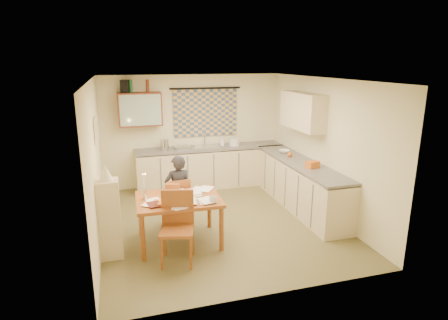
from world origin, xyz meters
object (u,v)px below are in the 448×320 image
object	(u,v)px
stove	(328,204)
chair_far	(177,212)
counter_back	(210,167)
shelf_stand	(110,219)
dining_table	(179,220)
person	(178,192)
counter_right	(300,185)

from	to	relation	value
stove	chair_far	bearing A→B (deg)	162.38
counter_back	shelf_stand	world-z (taller)	shelf_stand
dining_table	person	bearing A→B (deg)	82.58
counter_right	person	xyz separation A→B (m)	(-2.42, -0.26, 0.19)
counter_back	counter_right	xyz separation A→B (m)	(1.37, -1.69, -0.00)
stove	dining_table	size ratio (longest dim) A/B	0.70
chair_far	person	size ratio (longest dim) A/B	0.70
stove	person	size ratio (longest dim) A/B	0.71
counter_right	dining_table	size ratio (longest dim) A/B	2.26
stove	chair_far	world-z (taller)	stove
counter_right	shelf_stand	xyz separation A→B (m)	(-3.54, -1.00, 0.14)
dining_table	chair_far	size ratio (longest dim) A/B	1.47
chair_far	person	distance (m)	0.36
counter_right	person	size ratio (longest dim) A/B	2.31
dining_table	person	xyz separation A→B (m)	(0.09, 0.58, 0.26)
counter_back	counter_right	world-z (taller)	same
counter_back	person	xyz separation A→B (m)	(-1.05, -1.95, 0.19)
stove	person	xyz separation A→B (m)	(-2.42, 0.78, 0.19)
counter_back	person	size ratio (longest dim) A/B	2.59
stove	shelf_stand	size ratio (longest dim) A/B	0.77
counter_back	stove	xyz separation A→B (m)	(1.37, -2.73, 0.00)
counter_back	stove	distance (m)	3.05
counter_back	stove	size ratio (longest dim) A/B	3.64
counter_back	shelf_stand	distance (m)	3.46
counter_right	chair_far	distance (m)	2.47
counter_right	person	bearing A→B (deg)	-173.78
counter_back	person	bearing A→B (deg)	-118.37
chair_far	counter_back	bearing A→B (deg)	-127.21
counter_right	person	world-z (taller)	person
chair_far	dining_table	bearing A→B (deg)	75.85
counter_right	shelf_stand	world-z (taller)	shelf_stand
counter_back	chair_far	size ratio (longest dim) A/B	3.72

